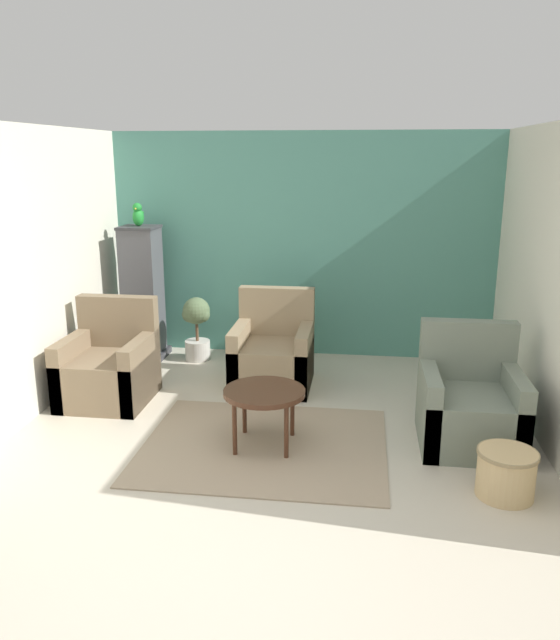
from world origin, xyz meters
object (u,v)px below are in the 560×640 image
parrot (138,215)px  armchair_middle (273,356)px  birdcage (143,294)px  potted_plant (197,324)px  armchair_left (109,369)px  wicker_basket (506,472)px  coffee_table (264,396)px  armchair_right (469,407)px

parrot → armchair_middle: bearing=-23.5°
armchair_middle → birdcage: 1.75m
parrot → potted_plant: size_ratio=0.36×
armchair_left → wicker_basket: size_ratio=2.33×
birdcage → parrot: parrot is taller
coffee_table → parrot: parrot is taller
coffee_table → wicker_basket: coffee_table is taller
parrot → wicker_basket: size_ratio=0.63×
armchair_middle → wicker_basket: 2.65m
coffee_table → birdcage: birdcage is taller
potted_plant → wicker_basket: (2.81, -2.56, -0.24)m
parrot → potted_plant: 1.33m
parrot → potted_plant: (0.61, -0.01, -1.19)m
birdcage → potted_plant: bearing=-0.6°
armchair_left → armchair_right: size_ratio=1.00×
coffee_table → parrot: bearing=129.6°
coffee_table → armchair_middle: armchair_middle is taller
armchair_right → armchair_middle: bearing=147.7°
coffee_table → potted_plant: (-1.09, 2.04, -0.01)m
armchair_left → parrot: bearing=94.7°
birdcage → coffee_table: bearing=-50.3°
armchair_middle → parrot: bearing=156.5°
wicker_basket → armchair_middle: bearing=134.5°
coffee_table → armchair_left: (-1.59, 0.77, -0.12)m
parrot → wicker_basket: parrot is taller
armchair_right → coffee_table: bearing=-170.2°
armchair_left → birdcage: birdcage is taller
coffee_table → parrot: (-1.69, 2.04, 1.18)m
wicker_basket → parrot: bearing=143.1°
armchair_left → potted_plant: (0.50, 1.27, 0.11)m
coffee_table → wicker_basket: size_ratio=1.59×
coffee_table → wicker_basket: (1.72, -0.52, -0.25)m
armchair_right → parrot: 3.95m
coffee_table → armchair_middle: bearing=95.5°
birdcage → wicker_basket: size_ratio=3.71×
armchair_middle → parrot: 2.14m
armchair_left → parrot: 1.83m
birdcage → armchair_middle: bearing=-23.4°
armchair_right → parrot: bearing=151.7°
armchair_right → potted_plant: size_ratio=1.31×
armchair_middle → coffee_table: bearing=-84.5°
armchair_right → wicker_basket: bearing=-81.0°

